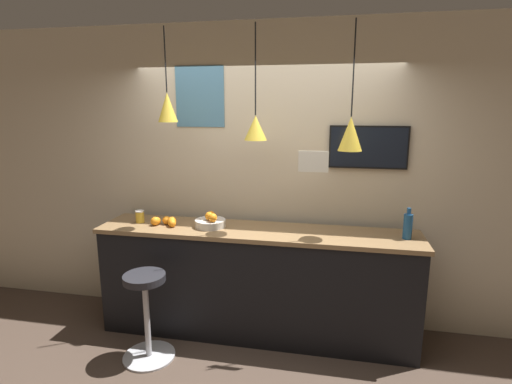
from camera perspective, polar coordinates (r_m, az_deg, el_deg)
ground_plane at (r=3.58m, az=-2.10°, el=-24.43°), size 14.00×14.00×0.00m
back_wall at (r=3.91m, az=1.13°, el=2.14°), size 8.00×0.06×2.90m
service_counter at (r=3.83m, az=-0.00°, el=-12.78°), size 2.93×0.57×1.03m
bar_stool at (r=3.62m, az=-15.43°, el=-15.46°), size 0.45×0.45×0.77m
fruit_bowl at (r=3.73m, az=-6.52°, el=-4.25°), size 0.28×0.28×0.15m
orange_pile at (r=3.84m, az=-12.81°, el=-4.13°), size 0.26×0.15×0.08m
juice_bottle at (r=3.60m, az=20.87°, el=-4.53°), size 0.08×0.08×0.27m
spread_jar at (r=4.00m, az=-16.25°, el=-3.38°), size 0.08×0.08×0.12m
pendant_lamp_left at (r=3.68m, az=-12.54°, el=11.77°), size 0.17×0.17×0.81m
pendant_lamp_middle at (r=3.45m, az=-0.07°, el=9.25°), size 0.19×0.19×0.96m
pendant_lamp_right at (r=3.39m, az=13.35°, el=8.15°), size 0.20×0.20×1.03m
mounted_tv at (r=3.77m, az=15.74°, el=6.17°), size 0.70×0.04×0.39m
hanging_menu_board at (r=3.23m, az=8.20°, el=4.33°), size 0.24×0.01×0.17m
wall_poster at (r=3.98m, az=-8.04°, el=13.33°), size 0.48×0.01×0.57m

